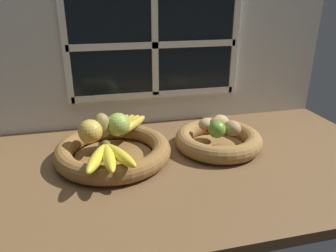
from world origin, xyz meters
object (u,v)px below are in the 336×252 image
(potato_small, at_px, (232,128))
(banana_bunch_back, at_px, (127,124))
(apple_green_back, at_px, (118,125))
(potato_oblong, at_px, (207,124))
(fruit_bowl_right, at_px, (219,141))
(pear_brown, at_px, (102,126))
(potato_large, at_px, (220,125))
(chili_pepper, at_px, (223,130))
(banana_bunch_front, at_px, (108,156))
(fruit_bowl_left, at_px, (113,152))
(potato_back, at_px, (220,121))
(apple_golden_left, at_px, (90,131))
(lime_near, at_px, (217,130))

(potato_small, bearing_deg, banana_bunch_back, 156.50)
(apple_green_back, xyz_separation_m, potato_oblong, (0.29, -0.03, -0.02))
(fruit_bowl_right, distance_m, pear_brown, 0.39)
(potato_large, xyz_separation_m, chili_pepper, (0.01, 0.00, -0.02))
(banana_bunch_front, height_order, chili_pepper, banana_bunch_front)
(fruit_bowl_left, height_order, banana_bunch_front, banana_bunch_front)
(potato_back, bearing_deg, apple_golden_left, -177.07)
(fruit_bowl_left, bearing_deg, fruit_bowl_right, 0.00)
(potato_back, bearing_deg, banana_bunch_front, -157.60)
(apple_green_back, bearing_deg, fruit_bowl_right, -9.17)
(apple_green_back, distance_m, potato_small, 0.37)
(potato_back, distance_m, chili_pepper, 0.04)
(fruit_bowl_left, bearing_deg, apple_golden_left, 163.02)
(apple_green_back, height_order, banana_bunch_front, apple_green_back)
(potato_oblong, bearing_deg, fruit_bowl_right, -37.87)
(apple_golden_left, xyz_separation_m, banana_bunch_back, (0.12, 0.09, -0.02))
(apple_green_back, height_order, potato_small, apple_green_back)
(fruit_bowl_right, height_order, banana_bunch_back, banana_bunch_back)
(potato_back, height_order, chili_pepper, potato_back)
(potato_large, bearing_deg, apple_golden_left, 177.31)
(potato_large, bearing_deg, fruit_bowl_left, -180.00)
(potato_oblong, bearing_deg, lime_near, -81.35)
(banana_bunch_back, bearing_deg, chili_pepper, -19.43)
(fruit_bowl_right, distance_m, chili_pepper, 0.04)
(fruit_bowl_left, height_order, apple_green_back, apple_green_back)
(potato_small, bearing_deg, pear_brown, 168.85)
(chili_pepper, bearing_deg, apple_golden_left, 179.04)
(fruit_bowl_left, xyz_separation_m, apple_green_back, (0.02, 0.05, 0.07))
(potato_large, xyz_separation_m, lime_near, (-0.02, -0.04, 0.00))
(banana_bunch_back, bearing_deg, potato_large, -20.62)
(potato_oblong, height_order, potato_small, potato_small)
(banana_bunch_back, relative_size, potato_back, 2.69)
(pear_brown, xyz_separation_m, chili_pepper, (0.39, -0.05, -0.03))
(fruit_bowl_left, bearing_deg, potato_small, -4.55)
(banana_bunch_back, xyz_separation_m, chili_pepper, (0.31, -0.11, -0.01))
(potato_oblong, relative_size, chili_pepper, 0.49)
(apple_green_back, xyz_separation_m, lime_near, (0.30, -0.09, -0.01))
(potato_small, bearing_deg, potato_large, 135.00)
(banana_bunch_front, relative_size, chili_pepper, 1.45)
(pear_brown, height_order, banana_bunch_front, pear_brown)
(fruit_bowl_right, height_order, pear_brown, pear_brown)
(potato_large, distance_m, potato_oblong, 0.04)
(fruit_bowl_right, relative_size, apple_golden_left, 3.91)
(fruit_bowl_left, height_order, potato_small, potato_small)
(apple_golden_left, bearing_deg, potato_small, -6.39)
(apple_green_back, relative_size, banana_bunch_back, 0.43)
(fruit_bowl_right, xyz_separation_m, lime_near, (-0.02, -0.04, 0.06))
(lime_near, bearing_deg, banana_bunch_front, -166.65)
(potato_large, relative_size, lime_near, 1.38)
(lime_near, bearing_deg, potato_back, 61.02)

